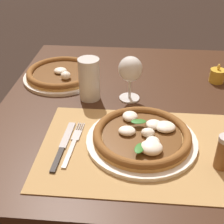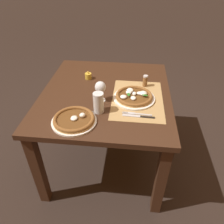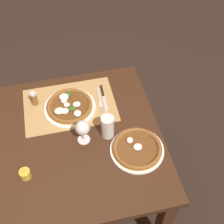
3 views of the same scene
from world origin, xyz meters
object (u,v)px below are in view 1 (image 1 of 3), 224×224
pizza_far (62,74)px  knife (63,145)px  pepper_shaker (223,153)px  wine_glass (130,71)px  pint_glass (89,80)px  pizza_near (142,137)px  fork (74,143)px  votive_candle (217,76)px

pizza_far → knife: pizza_far is taller
pizza_far → pepper_shaker: bearing=-41.9°
wine_glass → pint_glass: size_ratio=1.07×
pizza_near → knife: (-0.22, -0.04, -0.02)m
fork → knife: 0.03m
fork → pepper_shaker: (0.39, -0.06, 0.04)m
pizza_near → pepper_shaker: (0.20, -0.08, 0.03)m
pizza_far → pepper_shaker: (0.51, -0.46, 0.03)m
pizza_near → votive_candle: size_ratio=4.29×
pizza_far → wine_glass: size_ratio=1.89×
pizza_far → votive_candle: votive_candle is taller
pizza_far → votive_candle: 0.59m
pizza_near → pizza_far: bearing=129.7°
pizza_far → pint_glass: 0.20m
pint_glass → knife: 0.28m
pizza_far → votive_candle: size_ratio=4.06×
knife → pepper_shaker: (0.41, -0.05, 0.04)m
pint_glass → fork: size_ratio=0.72×
pepper_shaker → wine_glass: bearing=126.8°
pint_glass → fork: 0.27m
knife → pepper_shaker: size_ratio=2.22×
pizza_near → pint_glass: 0.30m
pizza_near → pint_glass: pint_glass is taller
fork → pint_glass: bearing=88.2°
pizza_near → pepper_shaker: size_ratio=3.19×
votive_candle → pepper_shaker: size_ratio=0.74×
pizza_near → fork: bearing=-172.7°
pepper_shaker → fork: bearing=171.5°
pint_glass → knife: bearing=-97.2°
pizza_far → pint_glass: size_ratio=2.02×
pint_glass → pepper_shaker: size_ratio=1.49×
fork → pizza_near: bearing=7.3°
pizza_near → wine_glass: (-0.05, 0.24, 0.08)m
pizza_far → fork: 0.42m
pizza_far → knife: 0.42m
pizza_near → knife: 0.22m
wine_glass → fork: size_ratio=0.77×
pizza_near → votive_candle: bearing=55.0°
pizza_near → knife: bearing=-170.7°
wine_glass → fork: 0.32m
fork → votive_candle: 0.63m
pizza_far → fork: size_ratio=1.46×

